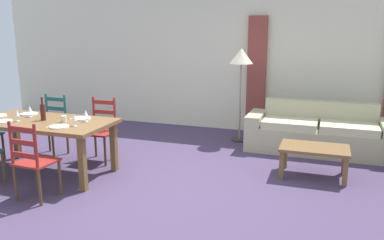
% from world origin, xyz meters
% --- Properties ---
extents(ground_plane, '(9.60, 9.60, 0.02)m').
position_xyz_m(ground_plane, '(0.00, 0.00, -0.01)').
color(ground_plane, '#463755').
extents(wall_far, '(9.60, 0.16, 2.70)m').
position_xyz_m(wall_far, '(0.00, 3.30, 1.35)').
color(wall_far, beige).
rests_on(wall_far, ground_plane).
extents(curtain_panel_left, '(0.35, 0.08, 2.20)m').
position_xyz_m(curtain_panel_left, '(0.84, 3.16, 1.10)').
color(curtain_panel_left, brown).
rests_on(curtain_panel_left, ground_plane).
extents(dining_table, '(1.90, 0.96, 0.75)m').
position_xyz_m(dining_table, '(-1.50, 0.01, 0.66)').
color(dining_table, brown).
rests_on(dining_table, ground_plane).
extents(dining_chair_near_right, '(0.44, 0.42, 0.96)m').
position_xyz_m(dining_chair_near_right, '(-1.04, -0.78, 0.48)').
color(dining_chair_near_right, maroon).
rests_on(dining_chair_near_right, ground_plane).
extents(dining_chair_far_left, '(0.43, 0.41, 0.96)m').
position_xyz_m(dining_chair_far_left, '(-1.94, 0.72, 0.48)').
color(dining_chair_far_left, '#235750').
rests_on(dining_chair_far_left, ground_plane).
extents(dining_chair_far_right, '(0.43, 0.41, 0.96)m').
position_xyz_m(dining_chair_far_right, '(-1.06, 0.73, 0.48)').
color(dining_chair_far_right, maroon).
rests_on(dining_chair_far_right, ground_plane).
extents(dinner_plate_near_left, '(0.24, 0.24, 0.02)m').
position_xyz_m(dinner_plate_near_left, '(-1.95, -0.24, 0.76)').
color(dinner_plate_near_left, white).
rests_on(dinner_plate_near_left, dining_table).
extents(dinner_plate_near_right, '(0.24, 0.24, 0.02)m').
position_xyz_m(dinner_plate_near_right, '(-1.05, -0.24, 0.76)').
color(dinner_plate_near_right, white).
rests_on(dinner_plate_near_right, dining_table).
extents(fork_near_right, '(0.03, 0.17, 0.01)m').
position_xyz_m(fork_near_right, '(-1.20, -0.24, 0.75)').
color(fork_near_right, silver).
rests_on(fork_near_right, dining_table).
extents(dinner_plate_far_left, '(0.24, 0.24, 0.02)m').
position_xyz_m(dinner_plate_far_left, '(-1.95, 0.26, 0.76)').
color(dinner_plate_far_left, white).
rests_on(dinner_plate_far_left, dining_table).
extents(fork_far_left, '(0.03, 0.17, 0.01)m').
position_xyz_m(fork_far_left, '(-2.10, 0.26, 0.75)').
color(fork_far_left, silver).
rests_on(fork_far_left, dining_table).
extents(dinner_plate_far_right, '(0.24, 0.24, 0.02)m').
position_xyz_m(dinner_plate_far_right, '(-1.05, 0.26, 0.76)').
color(dinner_plate_far_right, white).
rests_on(dinner_plate_far_right, dining_table).
extents(fork_far_right, '(0.02, 0.17, 0.01)m').
position_xyz_m(fork_far_right, '(-1.20, 0.26, 0.75)').
color(fork_far_right, silver).
rests_on(fork_far_right, dining_table).
extents(wine_bottle, '(0.07, 0.07, 0.32)m').
position_xyz_m(wine_bottle, '(-1.51, 0.02, 0.87)').
color(wine_bottle, '#471919').
rests_on(wine_bottle, dining_table).
extents(wine_glass_near_left, '(0.06, 0.06, 0.16)m').
position_xyz_m(wine_glass_near_left, '(-1.79, -0.15, 0.86)').
color(wine_glass_near_left, white).
rests_on(wine_glass_near_left, dining_table).
extents(wine_glass_near_right, '(0.06, 0.06, 0.16)m').
position_xyz_m(wine_glass_near_right, '(-0.90, -0.13, 0.86)').
color(wine_glass_near_right, white).
rests_on(wine_glass_near_right, dining_table).
extents(wine_glass_far_left, '(0.06, 0.06, 0.16)m').
position_xyz_m(wine_glass_far_left, '(-1.82, 0.13, 0.86)').
color(wine_glass_far_left, white).
rests_on(wine_glass_far_left, dining_table).
extents(wine_glass_far_right, '(0.06, 0.06, 0.16)m').
position_xyz_m(wine_glass_far_right, '(-0.91, 0.14, 0.86)').
color(wine_glass_far_right, white).
rests_on(wine_glass_far_right, dining_table).
extents(coffee_cup_primary, '(0.07, 0.07, 0.09)m').
position_xyz_m(coffee_cup_primary, '(-1.17, 0.01, 0.80)').
color(coffee_cup_primary, beige).
rests_on(coffee_cup_primary, dining_table).
extents(couch, '(2.28, 0.81, 0.80)m').
position_xyz_m(couch, '(2.04, 2.28, 0.29)').
color(couch, '#B6AE88').
rests_on(couch, ground_plane).
extents(coffee_table, '(0.90, 0.56, 0.42)m').
position_xyz_m(coffee_table, '(2.02, 1.07, 0.36)').
color(coffee_table, brown).
rests_on(coffee_table, ground_plane).
extents(standing_lamp, '(0.40, 0.40, 1.64)m').
position_xyz_m(standing_lamp, '(0.69, 2.47, 1.41)').
color(standing_lamp, '#332D28').
rests_on(standing_lamp, ground_plane).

